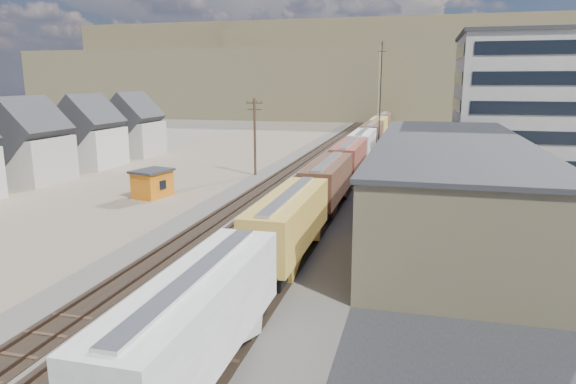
% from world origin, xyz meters
% --- Properties ---
extents(ground, '(300.00, 300.00, 0.00)m').
position_xyz_m(ground, '(0.00, 0.00, 0.00)').
color(ground, '#6B6356').
rests_on(ground, ground).
extents(ballast_bed, '(18.00, 200.00, 0.06)m').
position_xyz_m(ballast_bed, '(0.00, 50.00, 0.03)').
color(ballast_bed, '#4C4742').
rests_on(ballast_bed, ground).
extents(dirt_yard, '(24.00, 180.00, 0.03)m').
position_xyz_m(dirt_yard, '(-20.00, 40.00, 0.01)').
color(dirt_yard, '#7E6857').
rests_on(dirt_yard, ground).
extents(asphalt_lot, '(26.00, 120.00, 0.04)m').
position_xyz_m(asphalt_lot, '(22.00, 35.00, 0.02)').
color(asphalt_lot, '#232326').
rests_on(asphalt_lot, ground).
extents(rail_tracks, '(11.40, 200.00, 0.24)m').
position_xyz_m(rail_tracks, '(-0.55, 50.00, 0.11)').
color(rail_tracks, black).
rests_on(rail_tracks, ground).
extents(freight_train, '(3.00, 119.74, 4.46)m').
position_xyz_m(freight_train, '(3.80, 49.64, 2.79)').
color(freight_train, black).
rests_on(freight_train, ground).
extents(warehouse, '(12.40, 40.40, 7.25)m').
position_xyz_m(warehouse, '(14.98, 25.00, 3.65)').
color(warehouse, tan).
rests_on(warehouse, ground).
extents(office_tower, '(22.60, 18.60, 18.45)m').
position_xyz_m(office_tower, '(27.95, 54.95, 9.26)').
color(office_tower, '#9E998E').
rests_on(office_tower, ground).
extents(utility_pole_north, '(2.20, 0.32, 10.00)m').
position_xyz_m(utility_pole_north, '(-8.50, 42.00, 5.30)').
color(utility_pole_north, '#382619').
rests_on(utility_pole_north, ground).
extents(radio_mast, '(1.20, 0.16, 18.00)m').
position_xyz_m(radio_mast, '(6.00, 60.00, 9.12)').
color(radio_mast, black).
rests_on(radio_mast, ground).
extents(hills_north, '(265.00, 80.00, 32.00)m').
position_xyz_m(hills_north, '(0.17, 167.92, 14.10)').
color(hills_north, brown).
rests_on(hills_north, ground).
extents(maintenance_shed, '(3.96, 4.66, 2.98)m').
position_xyz_m(maintenance_shed, '(-15.15, 27.04, 1.53)').
color(maintenance_shed, orange).
rests_on(maintenance_shed, ground).
extents(parked_car_blue, '(3.64, 5.50, 1.40)m').
position_xyz_m(parked_car_blue, '(20.51, 39.31, 0.70)').
color(parked_car_blue, navy).
rests_on(parked_car_blue, ground).
extents(parked_car_far, '(2.81, 4.65, 1.48)m').
position_xyz_m(parked_car_far, '(30.68, 56.49, 0.74)').
color(parked_car_far, white).
rests_on(parked_car_far, ground).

